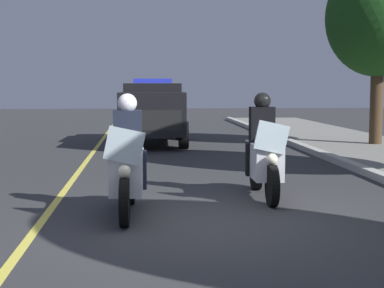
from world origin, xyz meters
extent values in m
plane|color=#333335|center=(0.00, 0.00, 0.00)|extent=(80.00, 80.00, 0.00)
cube|color=#E0D14C|center=(0.00, -2.16, 0.00)|extent=(48.00, 0.12, 0.01)
cylinder|color=black|center=(0.09, -1.03, 0.32)|extent=(0.64, 0.14, 0.64)
cylinder|color=black|center=(-1.41, -0.99, 0.32)|extent=(0.64, 0.16, 0.64)
cube|color=white|center=(-0.64, -1.01, 0.62)|extent=(1.21, 0.47, 0.56)
ellipsoid|color=white|center=(-0.59, -1.01, 0.92)|extent=(0.57, 0.33, 0.24)
cube|color=silver|center=(-0.01, -1.03, 1.05)|extent=(0.07, 0.56, 0.53)
sphere|color=#F9F4CC|center=(0.05, -1.03, 0.72)|extent=(0.17, 0.17, 0.17)
sphere|color=red|center=(-0.15, -1.18, 0.98)|extent=(0.09, 0.09, 0.09)
sphere|color=#1933F2|center=(-0.14, -0.86, 0.98)|extent=(0.09, 0.09, 0.09)
cube|color=black|center=(-0.87, -1.00, 1.18)|extent=(0.29, 0.41, 0.60)
cube|color=black|center=(-0.81, -0.81, 0.62)|extent=(0.18, 0.14, 0.56)
cube|color=black|center=(-0.82, -1.21, 0.62)|extent=(0.18, 0.14, 0.56)
sphere|color=silver|center=(-0.85, -1.00, 1.58)|extent=(0.28, 0.28, 0.28)
cylinder|color=black|center=(-1.03, 1.17, 0.32)|extent=(0.64, 0.14, 0.64)
cylinder|color=black|center=(-2.53, 1.20, 0.32)|extent=(0.64, 0.16, 0.64)
cube|color=silver|center=(-1.76, 1.19, 0.62)|extent=(1.21, 0.47, 0.56)
ellipsoid|color=silver|center=(-1.71, 1.18, 0.92)|extent=(0.57, 0.33, 0.24)
cube|color=silver|center=(-1.13, 1.17, 1.05)|extent=(0.07, 0.56, 0.53)
sphere|color=#F9F4CC|center=(-1.07, 1.17, 0.72)|extent=(0.17, 0.17, 0.17)
sphere|color=red|center=(-1.26, 1.01, 0.98)|extent=(0.09, 0.09, 0.09)
sphere|color=#1933F2|center=(-1.25, 1.33, 0.98)|extent=(0.09, 0.09, 0.09)
cube|color=black|center=(-1.99, 1.19, 1.18)|extent=(0.29, 0.41, 0.60)
cube|color=black|center=(-1.92, 1.39, 0.62)|extent=(0.18, 0.14, 0.56)
cube|color=black|center=(-1.93, 0.99, 0.62)|extent=(0.18, 0.14, 0.56)
sphere|color=black|center=(-1.97, 1.19, 1.58)|extent=(0.28, 0.28, 0.28)
cube|color=black|center=(-10.99, -0.47, 1.02)|extent=(4.95, 2.03, 1.24)
cube|color=black|center=(-11.29, -0.46, 1.72)|extent=(2.44, 1.81, 0.36)
cube|color=#2633D8|center=(-11.09, -0.46, 1.98)|extent=(0.31, 1.21, 0.14)
cube|color=black|center=(-8.59, -0.53, 0.88)|extent=(0.16, 1.62, 0.56)
cylinder|color=black|center=(-9.42, 0.39, 0.40)|extent=(0.81, 0.30, 0.80)
cylinder|color=black|center=(-9.46, -1.41, 0.40)|extent=(0.81, 0.30, 0.80)
cylinder|color=black|center=(-12.52, 0.47, 0.40)|extent=(0.81, 0.30, 0.80)
cylinder|color=black|center=(-12.56, -1.33, 0.40)|extent=(0.81, 0.30, 0.80)
cylinder|color=#42301E|center=(-9.46, 6.16, 1.34)|extent=(0.38, 0.38, 2.48)
ellipsoid|color=#194216|center=(-9.46, 6.16, 3.83)|extent=(3.12, 3.12, 3.48)
camera|label=1|loc=(7.75, -0.78, 1.83)|focal=55.65mm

